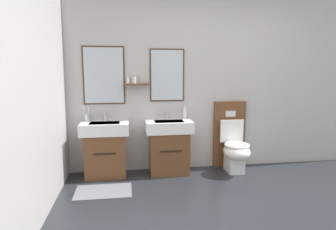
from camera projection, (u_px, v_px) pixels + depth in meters
name	position (u px, v px, depth m)	size (l,w,h in m)	color
wall_back	(217.00, 77.00, 4.39)	(4.62, 0.27, 2.71)	#B7B5B2
wall_left	(5.00, 87.00, 2.17)	(0.12, 4.02, 2.71)	#B7B5B2
bath_mat	(103.00, 191.00, 3.58)	(0.68, 0.44, 0.01)	slate
vanity_sink_left	(105.00, 148.00, 4.07)	(0.65, 0.43, 0.76)	brown
tap_on_left_sink	(105.00, 116.00, 4.15)	(0.03, 0.13, 0.11)	silver
vanity_sink_right	(169.00, 145.00, 4.20)	(0.65, 0.43, 0.76)	brown
tap_on_right_sink	(167.00, 114.00, 4.28)	(0.03, 0.13, 0.11)	silver
toilet	(233.00, 145.00, 4.31)	(0.48, 0.62, 1.00)	brown
toothbrush_cup	(87.00, 117.00, 4.11)	(0.07, 0.07, 0.19)	silver
soap_dispenser	(185.00, 113.00, 4.31)	(0.06, 0.06, 0.20)	white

